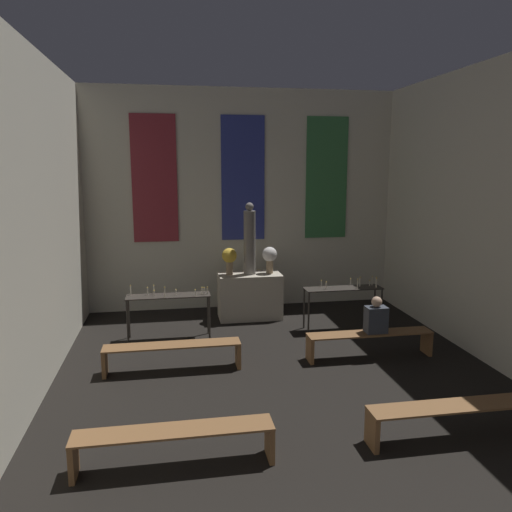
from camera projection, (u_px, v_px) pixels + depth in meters
wall_back at (243, 199)px, 11.38m from camera, size 7.23×0.16×4.95m
altar at (250, 296)px, 10.77m from camera, size 1.34×0.70×0.97m
statue at (250, 241)px, 10.55m from camera, size 0.25×0.25×1.53m
flower_vase_left at (229, 258)px, 10.54m from camera, size 0.32×0.32×0.57m
flower_vase_right at (270, 256)px, 10.69m from camera, size 0.32×0.32×0.57m
candle_rack_left at (169, 301)px, 9.40m from camera, size 1.57×0.40×1.06m
candle_rack_right at (344, 293)px, 9.98m from camera, size 1.57×0.40×1.06m
pew_second_left at (174, 439)px, 5.42m from camera, size 2.18×0.36×0.45m
pew_second_right at (456, 414)px, 5.98m from camera, size 2.18×0.36×0.45m
pew_back_left at (173, 351)px, 7.99m from camera, size 2.18×0.36×0.45m
pew_back_right at (370, 339)px, 8.54m from camera, size 2.18×0.36×0.45m
person_seated at (376, 317)px, 8.49m from camera, size 0.36×0.24×0.63m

